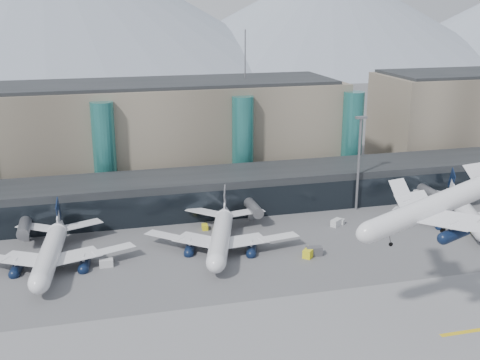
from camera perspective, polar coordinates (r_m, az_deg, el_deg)
The scene contains 20 objects.
ground at distance 115.03m, azimuth 7.50°, elevation -11.75°, with size 900.00×900.00×0.00m, color #515154.
runway_strip at distance 103.23m, azimuth 10.71°, elevation -15.48°, with size 400.00×40.00×0.04m, color slate.
runway_markings at distance 103.21m, azimuth 10.71°, elevation -15.47°, with size 128.00×1.00×0.02m.
concourse at distance 163.78m, azimuth 0.03°, elevation -0.94°, with size 170.00×27.00×10.00m.
terminal_main at distance 187.98m, azimuth -9.91°, elevation 4.41°, with size 130.00×30.00×31.00m.
terminal_east at distance 230.73m, azimuth 21.42°, elevation 5.76°, with size 70.00×30.00×31.00m.
teal_towers at distance 173.88m, azimuth -6.12°, elevation 3.10°, with size 116.40×19.40×46.00m.
mountain_ridge at distance 476.65m, azimuth -8.25°, elevation 15.41°, with size 910.00×400.00×110.00m.
lightmast_mid at distance 162.51m, azimuth 11.21°, elevation 2.06°, with size 3.00×1.20×25.60m.
hero_jet at distance 107.06m, azimuth 18.67°, elevation -1.68°, with size 32.46×32.66×10.58m.
jet_parked_left at distance 135.63m, azimuth -17.46°, elevation -5.75°, with size 37.09×36.75×12.00m.
jet_parked_mid at distance 138.25m, azimuth -1.76°, elevation -4.51°, with size 35.82×37.53×12.05m.
jet_parked_right at distance 163.54m, azimuth 20.46°, elevation -2.21°, with size 35.30×37.45×12.04m.
veh_a at distance 132.31m, azimuth -12.57°, elevation -7.69°, with size 2.90×1.63×1.63m, color silver.
veh_b at distance 149.55m, azimuth -3.36°, elevation -4.47°, with size 2.23×1.37×1.29m, color yellow.
veh_c at distance 135.61m, azimuth 7.03°, elevation -6.70°, with size 3.53×1.86×1.96m, color #46464B.
veh_d at distance 153.46m, azimuth 9.11°, elevation -4.01°, with size 3.06×1.64×1.75m, color silver.
veh_e at distance 158.58m, azimuth 20.98°, elevation -4.26°, with size 3.04×1.72×1.72m, color yellow.
veh_g at distance 155.05m, azimuth 9.42°, elevation -3.88°, with size 2.33×1.36×1.36m, color silver.
veh_h at distance 134.76m, azimuth 6.55°, elevation -6.86°, with size 3.41×1.80×1.89m, color yellow.
Camera 1 is at (-39.58, -93.33, 54.37)m, focal length 45.00 mm.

